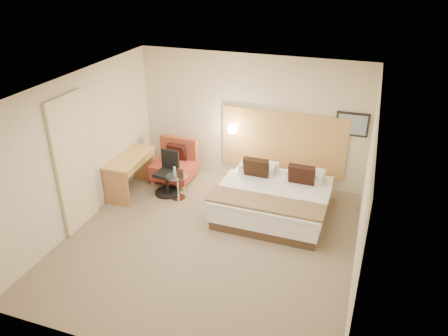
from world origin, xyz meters
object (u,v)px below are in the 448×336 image
(bed, at_px, (274,198))
(side_table, at_px, (178,186))
(lounge_chair, at_px, (175,164))
(desk, at_px, (130,164))
(desk_chair, at_px, (168,177))

(bed, distance_m, side_table, 1.94)
(lounge_chair, relative_size, desk, 0.70)
(bed, bearing_deg, side_table, -177.10)
(side_table, bearing_deg, bed, 2.90)
(lounge_chair, height_order, desk_chair, desk_chair)
(bed, height_order, desk_chair, bed)
(bed, distance_m, lounge_chair, 2.42)
(bed, relative_size, desk_chair, 2.29)
(desk, xyz_separation_m, desk_chair, (0.73, 0.18, -0.25))
(bed, bearing_deg, desk, -177.47)
(lounge_chair, bearing_deg, side_table, -61.50)
(desk, height_order, desk_chair, desk_chair)
(desk, relative_size, desk_chair, 1.42)
(side_table, bearing_deg, lounge_chair, 118.50)
(bed, bearing_deg, desk_chair, 178.78)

